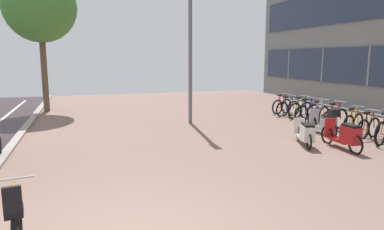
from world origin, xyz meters
TOP-DOWN VIEW (x-y plane):
  - bicycle_rack_02 at (8.13, 4.17)m, footprint 1.25×0.48m
  - bicycle_rack_03 at (8.20, 4.90)m, footprint 1.23×0.54m
  - bicycle_rack_04 at (8.06, 5.62)m, footprint 1.38×0.47m
  - bicycle_rack_05 at (7.95, 6.35)m, footprint 1.36×0.62m
  - bicycle_rack_06 at (7.97, 7.08)m, footprint 1.35×0.48m
  - bicycle_rack_07 at (8.18, 7.80)m, footprint 1.34×0.48m
  - bicycle_rack_08 at (8.04, 8.53)m, footprint 1.31×0.48m
  - bicycle_rack_09 at (8.20, 9.26)m, footprint 1.25×0.52m
  - scooter_near at (6.39, 3.26)m, footprint 0.52×1.74m
  - scooter_mid at (5.65, 3.99)m, footprint 0.87×1.67m
  - scooter_far at (7.07, 4.92)m, footprint 0.54×1.70m
  - lamp_post at (3.53, 8.27)m, footprint 0.20×0.52m
  - street_tree at (-2.02, 13.20)m, footprint 3.23×3.23m

SIDE VIEW (x-z plane):
  - bicycle_rack_02 at x=8.13m, z-range -0.14..0.79m
  - bicycle_rack_09 at x=8.20m, z-range -0.14..0.80m
  - bicycle_rack_08 at x=8.04m, z-range -0.14..0.80m
  - bicycle_rack_03 at x=8.20m, z-range -0.14..0.80m
  - bicycle_rack_07 at x=8.18m, z-range -0.15..0.84m
  - bicycle_rack_06 at x=7.97m, z-range -0.15..0.85m
  - bicycle_rack_05 at x=7.95m, z-range -0.15..0.87m
  - bicycle_rack_04 at x=8.06m, z-range -0.15..0.87m
  - scooter_mid at x=5.65m, z-range 0.01..0.73m
  - scooter_near at x=6.39m, z-range -0.01..0.82m
  - scooter_far at x=7.07m, z-range -0.04..0.91m
  - lamp_post at x=3.53m, z-range 0.32..6.13m
  - street_tree at x=-2.02m, z-range 1.56..7.96m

